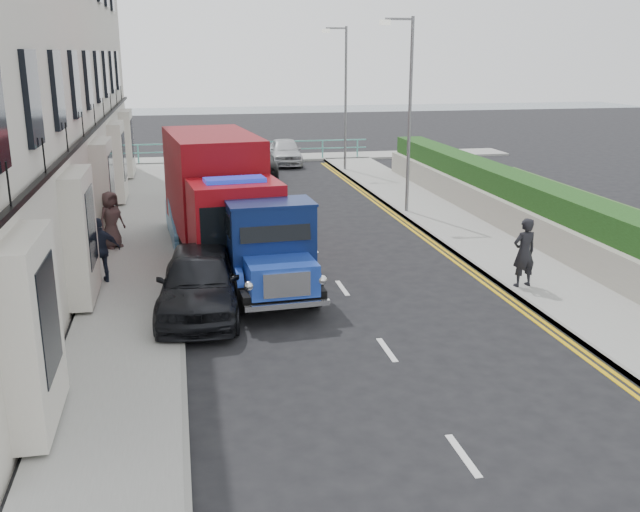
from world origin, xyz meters
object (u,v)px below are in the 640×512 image
(lamp_far, at_px, (343,90))
(parked_car_front, at_px, (200,281))
(lamp_mid, at_px, (407,105))
(bedford_lorry, at_px, (270,255))
(pedestrian_east_near, at_px, (524,252))
(red_lorry, at_px, (217,194))

(lamp_far, distance_m, parked_car_front, 20.84)
(lamp_mid, relative_size, parked_car_front, 1.55)
(bedford_lorry, relative_size, pedestrian_east_near, 2.96)
(parked_car_front, relative_size, pedestrian_east_near, 2.58)
(lamp_mid, height_order, parked_car_front, lamp_mid)
(lamp_far, xyz_separation_m, bedford_lorry, (-6.07, -18.40, -2.89))
(red_lorry, distance_m, pedestrian_east_near, 8.61)
(bedford_lorry, height_order, red_lorry, red_lorry)
(lamp_mid, xyz_separation_m, lamp_far, (0.00, 10.00, 0.00))
(lamp_mid, height_order, pedestrian_east_near, lamp_mid)
(lamp_far, distance_m, pedestrian_east_near, 19.29)
(lamp_mid, bearing_deg, red_lorry, -147.18)
(bedford_lorry, bearing_deg, pedestrian_east_near, -9.14)
(lamp_far, xyz_separation_m, red_lorry, (-7.06, -14.56, -2.11))
(parked_car_front, bearing_deg, lamp_mid, 54.73)
(bedford_lorry, relative_size, parked_car_front, 1.15)
(lamp_mid, bearing_deg, parked_car_front, -130.62)
(lamp_far, distance_m, red_lorry, 16.32)
(parked_car_front, bearing_deg, red_lorry, 86.38)
(bedford_lorry, height_order, pedestrian_east_near, bedford_lorry)
(parked_car_front, height_order, pedestrian_east_near, pedestrian_east_near)
(bedford_lorry, xyz_separation_m, red_lorry, (-1.00, 3.84, 0.78))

